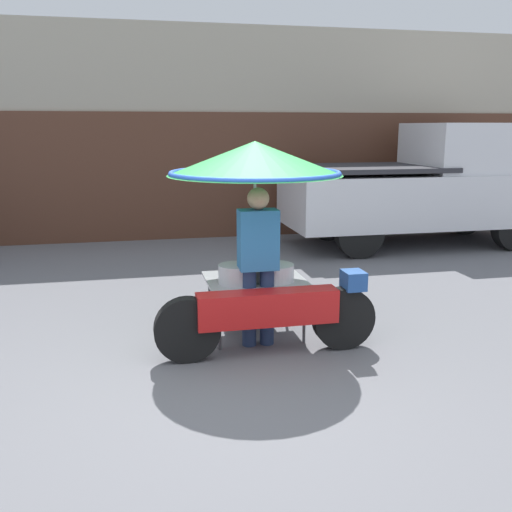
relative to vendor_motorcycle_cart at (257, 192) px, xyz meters
name	(u,v)px	position (x,y,z in m)	size (l,w,h in m)	color
ground_plane	(236,384)	(-0.42, -1.07, -1.51)	(36.00, 36.00, 0.00)	slate
shopfront_building	(169,134)	(-0.42, 6.52, 0.48)	(28.00, 2.06, 3.99)	#B2A893
vendor_motorcycle_cart	(257,192)	(0.00, 0.00, 0.00)	(2.14, 1.75, 2.00)	black
vendor_person	(258,259)	(-0.04, -0.22, -0.63)	(0.38, 0.22, 1.57)	navy
pickup_truck	(426,188)	(4.02, 3.99, -0.46)	(4.85, 1.87, 2.19)	black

